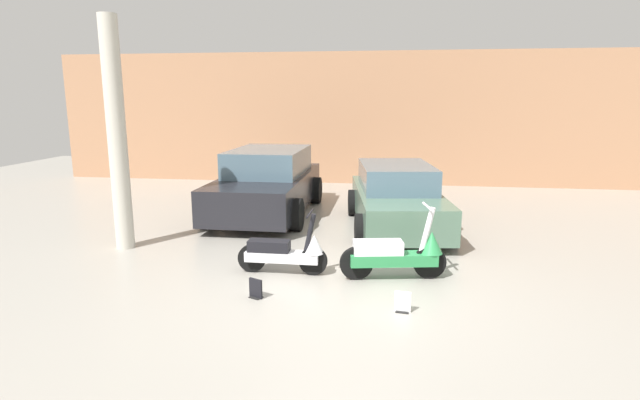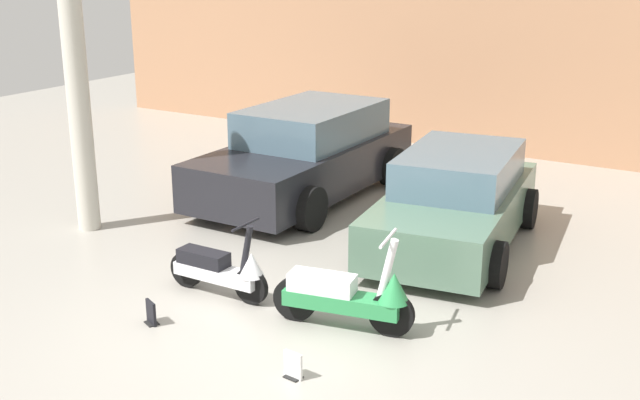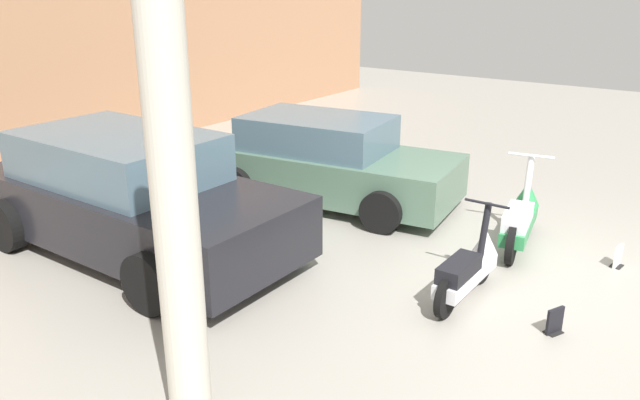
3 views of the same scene
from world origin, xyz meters
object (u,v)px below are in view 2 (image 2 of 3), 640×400
object	(u,v)px
scooter_front_right	(349,295)
placard_near_left_scooter	(151,314)
car_rear_center	(455,201)
support_column_side	(78,92)
placard_near_right_scooter	(293,367)
scooter_front_left	(222,269)
car_rear_left	(306,154)

from	to	relation	value
scooter_front_right	placard_near_left_scooter	world-z (taller)	scooter_front_right
car_rear_center	support_column_side	world-z (taller)	support_column_side
scooter_front_right	placard_near_left_scooter	bearing A→B (deg)	-162.57
car_rear_center	placard_near_right_scooter	size ratio (longest dim) A/B	15.01
scooter_front_left	support_column_side	distance (m)	3.58
scooter_front_right	car_rear_left	size ratio (longest dim) A/B	0.36
scooter_front_right	car_rear_center	distance (m)	2.94
car_rear_center	placard_near_right_scooter	bearing A→B (deg)	-6.99
scooter_front_left	car_rear_center	xyz separation A→B (m)	(1.64, 2.94, 0.27)
scooter_front_right	scooter_front_left	bearing A→B (deg)	170.08
placard_near_right_scooter	support_column_side	xyz separation A→B (m)	(-4.76, 2.03, 1.84)
scooter_front_left	car_rear_center	distance (m)	3.38
scooter_front_left	car_rear_center	bearing A→B (deg)	61.14
placard_near_right_scooter	car_rear_left	bearing A→B (deg)	120.58
car_rear_left	support_column_side	bearing A→B (deg)	-32.17
car_rear_center	placard_near_left_scooter	distance (m)	4.35
placard_near_right_scooter	support_column_side	size ratio (longest dim) A/B	0.07
placard_near_left_scooter	support_column_side	world-z (taller)	support_column_side
car_rear_left	car_rear_center	world-z (taller)	car_rear_left
scooter_front_left	placard_near_right_scooter	size ratio (longest dim) A/B	5.22
scooter_front_right	placard_near_right_scooter	world-z (taller)	scooter_front_right
scooter_front_left	scooter_front_right	world-z (taller)	scooter_front_right
car_rear_center	placard_near_left_scooter	xyz separation A→B (m)	(-1.84, -3.91, -0.49)
placard_near_right_scooter	scooter_front_left	bearing A→B (deg)	146.18
placard_near_left_scooter	placard_near_right_scooter	world-z (taller)	same
car_rear_left	car_rear_center	bearing A→B (deg)	73.09
car_rear_left	car_rear_center	xyz separation A→B (m)	(2.87, -0.87, -0.09)
car_rear_left	support_column_side	distance (m)	3.67
scooter_front_right	car_rear_center	xyz separation A→B (m)	(-0.00, 2.93, 0.22)
scooter_front_left	car_rear_left	size ratio (longest dim) A/B	0.32
car_rear_left	placard_near_left_scooter	bearing A→B (deg)	12.08
scooter_front_left	placard_near_right_scooter	xyz separation A→B (m)	(1.69, -1.13, -0.22)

